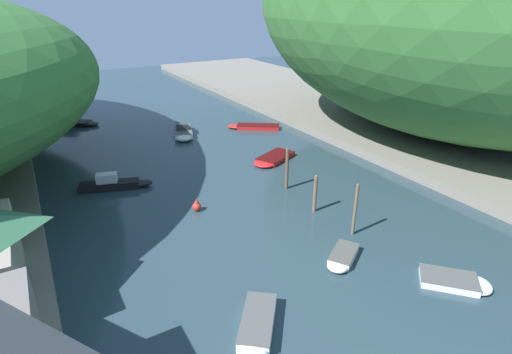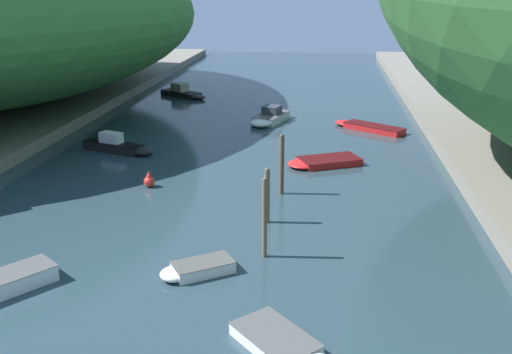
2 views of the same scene
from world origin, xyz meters
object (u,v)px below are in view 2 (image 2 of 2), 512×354
Objects in this scene: boat_yellow_tender at (184,93)px; boat_cabin_cruiser at (321,162)px; boat_mid_channel at (194,269)px; boat_red_skiff at (269,118)px; channel_buoy_near at (149,181)px; boat_open_rowboat at (366,127)px; boat_navy_launch at (284,346)px; boat_far_upstream at (120,146)px.

boat_yellow_tender reaches higher than boat_cabin_cruiser.
boat_cabin_cruiser is (5.05, 15.82, -0.03)m from boat_mid_channel.
boat_red_skiff is (10.14, -10.73, 0.02)m from boat_yellow_tender.
boat_yellow_tender is 5.95× the size of channel_buoy_near.
channel_buoy_near is (-10.12, -5.56, 0.16)m from boat_cabin_cruiser.
boat_open_rowboat is 1.13× the size of boat_cabin_cruiser.
boat_open_rowboat is 1.03× the size of boat_yellow_tender.
boat_yellow_tender is at bearing -29.25° from boat_red_skiff.
boat_open_rowboat is 20.89m from channel_buoy_near.
boat_cabin_cruiser is (4.70, -11.74, -0.21)m from boat_red_skiff.
boat_open_rowboat is at bearing 49.12° from channel_buoy_near.
boat_navy_launch is (4.08, -4.81, -0.03)m from boat_mid_channel.
channel_buoy_near is (-13.67, -15.79, 0.14)m from boat_open_rowboat.
boat_navy_launch is (3.73, -32.37, -0.21)m from boat_red_skiff.
boat_cabin_cruiser is (-3.55, -10.23, -0.02)m from boat_open_rowboat.
boat_red_skiff is at bearing 72.60° from channel_buoy_near.
boat_red_skiff is 14.24m from boat_far_upstream.
boat_mid_channel is at bearing 137.67° from boat_cabin_cruiser.
boat_navy_launch is 0.66× the size of boat_far_upstream.
boat_cabin_cruiser is at bearing 103.63° from boat_far_upstream.
boat_far_upstream is at bearing 121.91° from channel_buoy_near.
boat_yellow_tender is at bearing -115.42° from boat_navy_launch.
boat_yellow_tender is (-18.39, 12.24, 0.17)m from boat_open_rowboat.
boat_open_rowboat is at bearing 91.31° from boat_yellow_tender.
boat_navy_launch reaches higher than boat_cabin_cruiser.
boat_far_upstream is (-14.41, 1.32, 0.21)m from boat_cabin_cruiser.
boat_open_rowboat is 1.03× the size of boat_far_upstream.
boat_open_rowboat is 22.09m from boat_yellow_tender.
boat_yellow_tender reaches higher than boat_navy_launch.
boat_red_skiff is 1.47× the size of boat_navy_launch.
boat_red_skiff is at bearing 114.51° from boat_open_rowboat.
boat_far_upstream is at bearing -4.11° from boat_mid_channel.
boat_mid_channel is at bearing 49.29° from boat_yellow_tender.
boat_navy_launch is (-4.52, -30.87, -0.02)m from boat_open_rowboat.
boat_far_upstream is at bearing -101.79° from boat_navy_launch.
boat_far_upstream is (-9.36, 17.14, 0.18)m from boat_mid_channel.
boat_far_upstream reaches higher than boat_navy_launch.
boat_navy_launch is at bearing -58.73° from channel_buoy_near.
boat_red_skiff is 12.65m from boat_cabin_cruiser.
boat_cabin_cruiser is at bearing -135.95° from boat_navy_launch.
boat_far_upstream is at bearing 36.13° from boat_yellow_tender.
boat_cabin_cruiser is at bearing 28.78° from channel_buoy_near.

